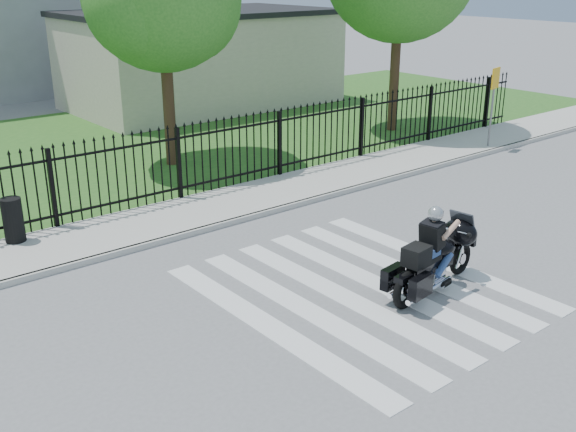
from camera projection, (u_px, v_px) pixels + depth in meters
ground at (360, 290)px, 11.63m from camera, size 120.00×120.00×0.00m
crosswalk at (360, 289)px, 11.63m from camera, size 5.00×5.50×0.01m
sidewalk at (204, 211)px, 15.25m from camera, size 40.00×2.00×0.12m
curb at (229, 223)px, 14.52m from camera, size 40.00×0.12×0.12m
grass_strip at (79, 151)px, 20.35m from camera, size 40.00×12.00×0.02m
iron_fence at (179, 165)px, 15.68m from camera, size 26.00×0.04×1.80m
building_low at (202, 61)px, 26.81m from camera, size 10.00×6.00×3.50m
building_low_roof at (200, 12)px, 26.17m from camera, size 10.20×6.20×0.20m
motorcycle_rider at (434, 256)px, 11.39m from camera, size 2.38×0.96×1.58m
traffic_sign at (494, 91)px, 19.99m from camera, size 0.51×0.16×2.36m
litter_bin at (13, 220)px, 13.24m from camera, size 0.51×0.51×0.89m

